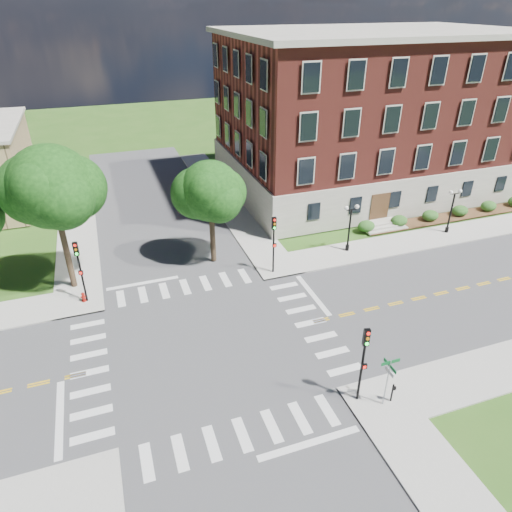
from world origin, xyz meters
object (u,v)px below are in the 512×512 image
object	(u,v)px
traffic_signal_se	(364,356)
twin_lamp_east	(452,209)
traffic_signal_ne	(274,238)
traffic_signal_nw	(79,264)
twin_lamp_west	(350,225)
street_sign_pole	(389,374)
fire_hydrant	(83,297)
push_button_post	(393,392)

from	to	relation	value
traffic_signal_se	twin_lamp_east	world-z (taller)	traffic_signal_se
traffic_signal_se	twin_lamp_east	distance (m)	23.94
traffic_signal_ne	traffic_signal_nw	world-z (taller)	same
traffic_signal_ne	traffic_signal_nw	xyz separation A→B (m)	(-14.25, 0.70, 0.00)
traffic_signal_se	twin_lamp_west	distance (m)	17.13
street_sign_pole	fire_hydrant	distance (m)	21.74
twin_lamp_west	street_sign_pole	xyz separation A→B (m)	(-6.71, -16.02, -0.21)
street_sign_pole	push_button_post	xyz separation A→B (m)	(0.52, 0.03, -1.51)
traffic_signal_se	twin_lamp_east	xyz separation A→B (m)	(18.42, 15.27, -0.66)
traffic_signal_se	push_button_post	bearing A→B (deg)	-25.09
street_sign_pole	push_button_post	distance (m)	1.60
traffic_signal_nw	traffic_signal_ne	bearing A→B (deg)	-2.83
twin_lamp_west	twin_lamp_east	size ratio (longest dim) A/B	1.00
fire_hydrant	traffic_signal_nw	bearing A→B (deg)	-1.36
street_sign_pole	push_button_post	size ratio (longest dim) A/B	2.58
traffic_signal_se	traffic_signal_ne	bearing A→B (deg)	88.26
push_button_post	fire_hydrant	bearing A→B (deg)	135.39
traffic_signal_ne	street_sign_pole	world-z (taller)	traffic_signal_ne
twin_lamp_east	push_button_post	xyz separation A→B (m)	(-16.78, -16.04, -1.73)
push_button_post	fire_hydrant	size ratio (longest dim) A/B	1.60
traffic_signal_ne	push_button_post	xyz separation A→B (m)	(1.22, -14.75, -2.39)
traffic_signal_nw	street_sign_pole	size ratio (longest dim) A/B	1.55
traffic_signal_nw	street_sign_pole	distance (m)	21.53
traffic_signal_se	fire_hydrant	xyz separation A→B (m)	(-14.03, 14.69, -2.72)
traffic_signal_ne	push_button_post	size ratio (longest dim) A/B	4.00
traffic_signal_nw	traffic_signal_se	bearing A→B (deg)	-46.72
traffic_signal_ne	twin_lamp_west	xyz separation A→B (m)	(7.41, 1.24, -0.66)
fire_hydrant	twin_lamp_east	bearing A→B (deg)	1.03
traffic_signal_nw	twin_lamp_east	xyz separation A→B (m)	(32.25, 0.59, -0.66)
traffic_signal_nw	twin_lamp_west	distance (m)	21.67
traffic_signal_se	traffic_signal_nw	xyz separation A→B (m)	(-13.83, 14.68, 0.00)
traffic_signal_se	push_button_post	size ratio (longest dim) A/B	4.00
twin_lamp_east	twin_lamp_west	bearing A→B (deg)	-179.72
twin_lamp_west	fire_hydrant	size ratio (longest dim) A/B	5.64
twin_lamp_west	fire_hydrant	xyz separation A→B (m)	(-21.86, -0.53, -2.06)
street_sign_pole	twin_lamp_east	bearing A→B (deg)	42.88
traffic_signal_nw	twin_lamp_east	world-z (taller)	traffic_signal_nw
traffic_signal_nw	fire_hydrant	distance (m)	2.73
traffic_signal_se	fire_hydrant	bearing A→B (deg)	133.69
traffic_signal_nw	push_button_post	distance (m)	21.99
twin_lamp_east	traffic_signal_nw	bearing A→B (deg)	-178.96
twin_lamp_east	street_sign_pole	xyz separation A→B (m)	(-17.30, -16.07, -0.21)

